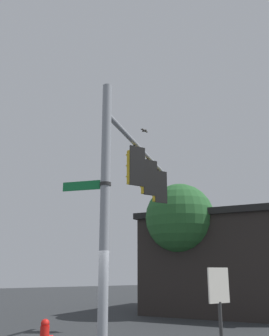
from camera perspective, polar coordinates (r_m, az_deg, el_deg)
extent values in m
cylinder|color=gray|center=(8.92, -4.50, -7.04)|extent=(0.23, 0.23, 6.64)
cylinder|color=gray|center=(12.32, 0.98, 2.77)|extent=(4.76, 4.05, 0.15)
cylinder|color=black|center=(11.61, -0.02, 3.05)|extent=(0.08, 0.08, 0.18)
cube|color=gold|center=(11.43, -0.02, 0.12)|extent=(0.36, 0.30, 1.05)
sphere|color=red|center=(11.68, -0.51, 1.57)|extent=(0.22, 0.22, 0.22)
cube|color=gold|center=(11.73, -0.56, 2.01)|extent=(0.24, 0.20, 0.03)
sphere|color=brown|center=(11.59, -0.52, -0.09)|extent=(0.22, 0.22, 0.22)
cube|color=gold|center=(11.63, -0.57, 0.36)|extent=(0.24, 0.20, 0.03)
sphere|color=#0F4C19|center=(11.50, -0.52, -1.77)|extent=(0.22, 0.22, 0.22)
cube|color=gold|center=(11.54, -0.57, -1.31)|extent=(0.24, 0.20, 0.03)
cube|color=black|center=(11.30, 0.45, 0.31)|extent=(0.54, 0.03, 1.22)
cylinder|color=black|center=(13.02, 1.98, 1.04)|extent=(0.08, 0.08, 0.18)
cube|color=gold|center=(12.86, 2.01, -1.60)|extent=(0.36, 0.30, 1.05)
sphere|color=red|center=(13.10, 1.53, -0.27)|extent=(0.22, 0.22, 0.22)
cube|color=gold|center=(13.14, 1.47, 0.13)|extent=(0.24, 0.20, 0.03)
sphere|color=brown|center=(13.01, 1.54, -1.76)|extent=(0.22, 0.22, 0.22)
cube|color=gold|center=(13.05, 1.49, -1.36)|extent=(0.24, 0.20, 0.03)
sphere|color=#0F4C19|center=(12.93, 1.55, -3.27)|extent=(0.22, 0.22, 0.22)
cube|color=gold|center=(12.97, 1.50, -2.86)|extent=(0.24, 0.20, 0.03)
cube|color=black|center=(12.72, 2.44, -1.45)|extent=(0.54, 0.03, 1.22)
cylinder|color=black|center=(14.45, 3.59, -0.58)|extent=(0.08, 0.08, 0.18)
cube|color=gold|center=(14.31, 3.63, -2.97)|extent=(0.36, 0.30, 1.05)
sphere|color=red|center=(14.53, 3.17, -1.75)|extent=(0.22, 0.22, 0.22)
cube|color=gold|center=(14.57, 3.12, -1.39)|extent=(0.24, 0.20, 0.03)
sphere|color=brown|center=(14.45, 3.19, -3.10)|extent=(0.22, 0.22, 0.22)
cube|color=gold|center=(14.49, 3.14, -2.73)|extent=(0.24, 0.20, 0.03)
sphere|color=#0F4C19|center=(14.39, 3.21, -4.46)|extent=(0.22, 0.22, 0.22)
cube|color=gold|center=(14.42, 3.16, -4.09)|extent=(0.24, 0.20, 0.03)
cube|color=black|center=(14.17, 4.03, -2.84)|extent=(0.54, 0.03, 1.22)
cube|color=#147238|center=(9.29, -8.01, -2.68)|extent=(0.66, 0.77, 0.22)
cube|color=white|center=(9.28, -7.98, -2.66)|extent=(0.64, 0.76, 0.04)
cylinder|color=#262626|center=(9.05, -4.41, -2.44)|extent=(0.27, 0.27, 0.08)
ellipsoid|color=#4C4742|center=(17.83, 1.49, 5.64)|extent=(0.17, 0.31, 0.09)
cube|color=#4C4742|center=(17.85, 1.53, 5.66)|extent=(0.39, 0.17, 0.09)
cube|color=#4C4742|center=(17.82, 1.45, 5.69)|extent=(0.39, 0.18, 0.05)
cube|color=#282321|center=(21.19, 15.70, -14.07)|extent=(10.72, 10.88, 4.53)
cube|color=maroon|center=(25.26, 17.85, -13.48)|extent=(4.45, 6.89, 0.30)
cube|color=black|center=(21.35, 15.24, -7.59)|extent=(11.15, 11.32, 0.30)
cylinder|color=#4C3823|center=(18.37, 7.13, -16.27)|extent=(0.36, 0.36, 3.35)
sphere|color=#28602D|center=(18.53, 6.84, -7.49)|extent=(3.31, 3.31, 3.31)
sphere|color=red|center=(11.09, -13.31, -21.82)|extent=(0.23, 0.23, 0.23)
cylinder|color=#333333|center=(9.11, 12.96, -23.45)|extent=(0.08, 0.08, 1.40)
cube|color=silver|center=(9.01, 12.55, -16.85)|extent=(0.60, 0.04, 0.76)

